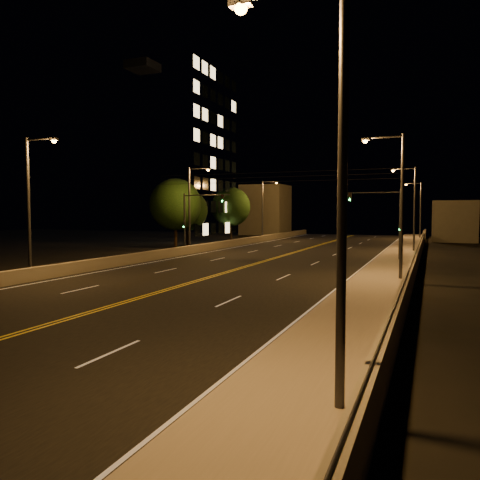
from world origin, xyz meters
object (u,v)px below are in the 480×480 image
at_px(traffic_signal_right, 388,217).
at_px(tree_1, 188,210).
at_px(streetlight_0, 329,168).
at_px(streetlight_6, 264,206).
at_px(streetlight_5, 192,204).
at_px(streetlight_1, 397,197).
at_px(streetlight_4, 32,198).
at_px(traffic_signal_left, 193,216).
at_px(tree_2, 231,207).
at_px(streetlight_2, 412,204).
at_px(building_tower, 144,156).
at_px(tree_0, 175,204).
at_px(streetlight_3, 419,206).

xyz_separation_m(traffic_signal_right, tree_1, (-26.19, 12.29, 0.62)).
bearing_deg(streetlight_0, streetlight_6, 110.56).
height_order(streetlight_5, streetlight_6, same).
distance_m(streetlight_1, streetlight_5, 25.59).
distance_m(streetlight_6, traffic_signal_right, 31.83).
distance_m(streetlight_4, traffic_signal_right, 27.89).
relative_size(streetlight_4, streetlight_5, 1.00).
bearing_deg(streetlight_5, traffic_signal_left, -58.16).
bearing_deg(streetlight_4, streetlight_1, 18.74).
bearing_deg(tree_2, streetlight_2, -27.64).
xyz_separation_m(streetlight_4, streetlight_6, (0.00, 44.25, 0.00)).
xyz_separation_m(building_tower, tree_0, (11.75, -11.01, -7.37)).
distance_m(streetlight_0, streetlight_4, 25.01).
bearing_deg(streetlight_3, streetlight_2, -90.00).
height_order(streetlight_3, traffic_signal_right, streetlight_3).
bearing_deg(streetlight_1, tree_0, 144.33).
xyz_separation_m(streetlight_3, streetlight_5, (-21.43, -35.03, 0.00)).
relative_size(streetlight_1, traffic_signal_left, 1.45).
height_order(streetlight_1, tree_1, streetlight_1).
xyz_separation_m(streetlight_5, building_tower, (-16.52, 15.84, 7.40)).
distance_m(streetlight_5, tree_0, 6.78).
distance_m(streetlight_4, building_tower, 41.27).
height_order(streetlight_0, streetlight_4, same).
bearing_deg(streetlight_0, streetlight_5, 122.12).
xyz_separation_m(streetlight_4, building_tower, (-16.52, 37.09, 7.40)).
relative_size(streetlight_4, tree_2, 1.11).
height_order(streetlight_0, traffic_signal_left, streetlight_0).
relative_size(streetlight_0, tree_1, 1.25).
distance_m(streetlight_0, tree_0, 46.95).
xyz_separation_m(streetlight_5, traffic_signal_left, (1.11, -1.79, -1.28)).
relative_size(streetlight_6, traffic_signal_right, 1.45).
xyz_separation_m(streetlight_2, streetlight_3, (0.00, 26.86, 0.00)).
height_order(streetlight_1, building_tower, building_tower).
distance_m(streetlight_0, traffic_signal_right, 32.41).
xyz_separation_m(streetlight_1, streetlight_2, (0.00, 22.14, 0.00)).
bearing_deg(traffic_signal_right, streetlight_5, 174.88).
height_order(streetlight_6, tree_1, streetlight_6).
bearing_deg(traffic_signal_right, tree_2, 136.36).
distance_m(streetlight_2, building_tower, 39.42).
bearing_deg(streetlight_6, tree_0, -104.70).
relative_size(traffic_signal_right, tree_1, 0.86).
distance_m(streetlight_3, streetlight_4, 60.22).
bearing_deg(streetlight_5, tree_2, 102.91).
xyz_separation_m(streetlight_6, tree_0, (-4.77, -18.17, 0.03)).
height_order(streetlight_0, tree_1, streetlight_0).
bearing_deg(traffic_signal_left, traffic_signal_right, 0.00).
bearing_deg(streetlight_2, streetlight_5, -159.15).
height_order(streetlight_3, tree_1, streetlight_3).
height_order(traffic_signal_right, tree_2, tree_2).
bearing_deg(streetlight_4, traffic_signal_right, 44.33).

